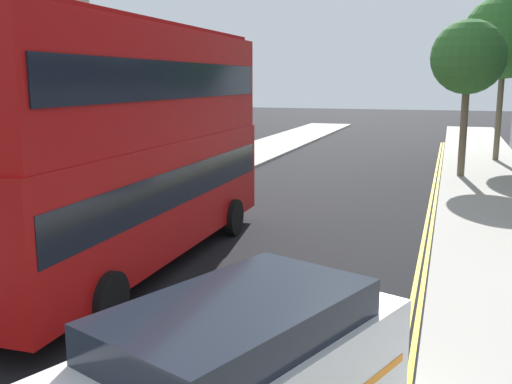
# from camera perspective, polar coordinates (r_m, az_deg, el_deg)

# --- Properties ---
(sidewalk_right) EXTENTS (4.00, 80.00, 0.14)m
(sidewalk_right) POSITION_cam_1_polar(r_m,az_deg,el_deg) (18.44, 23.26, -3.61)
(sidewalk_right) COLOR #ADA89E
(sidewalk_right) RESTS_ON ground
(sidewalk_left) EXTENTS (4.00, 80.00, 0.14)m
(sidewalk_left) POSITION_cam_1_polar(r_m,az_deg,el_deg) (21.54, -13.62, -1.04)
(sidewalk_left) COLOR #ADA89E
(sidewalk_left) RESTS_ON ground
(kerb_line_outer) EXTENTS (0.10, 56.00, 0.01)m
(kerb_line_outer) POSITION_cam_1_polar(r_m,az_deg,el_deg) (16.45, 16.48, -5.09)
(kerb_line_outer) COLOR yellow
(kerb_line_outer) RESTS_ON ground
(kerb_line_inner) EXTENTS (0.10, 56.00, 0.01)m
(kerb_line_inner) POSITION_cam_1_polar(r_m,az_deg,el_deg) (16.45, 15.92, -5.05)
(kerb_line_inner) COLOR yellow
(kerb_line_inner) RESTS_ON ground
(double_decker_bus_away) EXTENTS (2.93, 10.85, 5.64)m
(double_decker_bus_away) POSITION_cam_1_polar(r_m,az_deg,el_deg) (13.89, -11.90, 4.98)
(double_decker_bus_away) COLOR #B20F0F
(double_decker_bus_away) RESTS_ON ground
(street_tree_near) EXTENTS (4.35, 4.35, 8.66)m
(street_tree_near) POSITION_cam_1_polar(r_m,az_deg,el_deg) (34.09, 23.09, 13.72)
(street_tree_near) COLOR #6B6047
(street_tree_near) RESTS_ON sidewalk_right
(street_tree_mid) EXTENTS (3.22, 3.22, 6.86)m
(street_tree_mid) POSITION_cam_1_polar(r_m,az_deg,el_deg) (27.71, 19.98, 12.18)
(street_tree_mid) COLOR #6B6047
(street_tree_mid) RESTS_ON sidewalk_right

